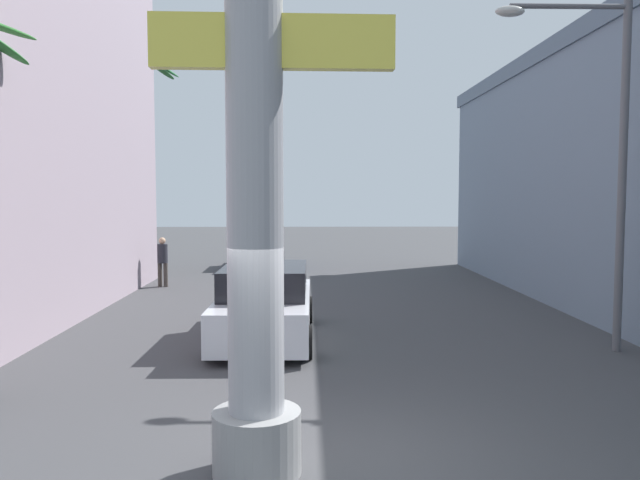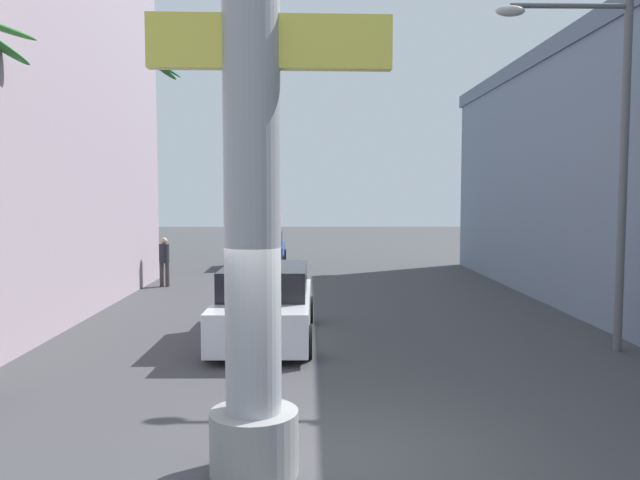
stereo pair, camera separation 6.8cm
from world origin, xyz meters
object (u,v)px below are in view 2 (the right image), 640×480
at_px(neon_sign_pole, 252,57).
at_px(car_far, 263,250).
at_px(car_lead, 265,304).
at_px(pedestrian_far_left, 164,258).
at_px(street_lamp, 603,139).
at_px(palm_tree_far_left, 150,129).

xyz_separation_m(neon_sign_pole, car_far, (-1.35, 19.80, -3.77)).
relative_size(car_lead, pedestrian_far_left, 2.86).
distance_m(neon_sign_pole, car_lead, 7.47).
height_order(street_lamp, car_far, street_lamp).
bearing_deg(car_lead, palm_tree_far_left, 114.62).
bearing_deg(street_lamp, car_lead, 169.65).
bearing_deg(car_lead, neon_sign_pole, -87.12).
bearing_deg(palm_tree_far_left, car_far, 24.12).
bearing_deg(neon_sign_pole, palm_tree_far_left, 107.29).
relative_size(street_lamp, car_lead, 1.44).
distance_m(palm_tree_far_left, pedestrian_far_left, 6.14).
height_order(street_lamp, car_lead, street_lamp).
bearing_deg(car_far, neon_sign_pole, -86.09).
distance_m(street_lamp, car_far, 16.75).
bearing_deg(car_lead, street_lamp, -10.35).
height_order(neon_sign_pole, pedestrian_far_left, neon_sign_pole).
relative_size(neon_sign_pole, pedestrian_far_left, 5.59).
bearing_deg(street_lamp, neon_sign_pole, -139.86).
bearing_deg(pedestrian_far_left, street_lamp, -40.35).
relative_size(street_lamp, pedestrian_far_left, 4.10).
xyz_separation_m(neon_sign_pole, car_lead, (-0.32, 6.45, -3.76)).
relative_size(street_lamp, car_far, 1.60).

